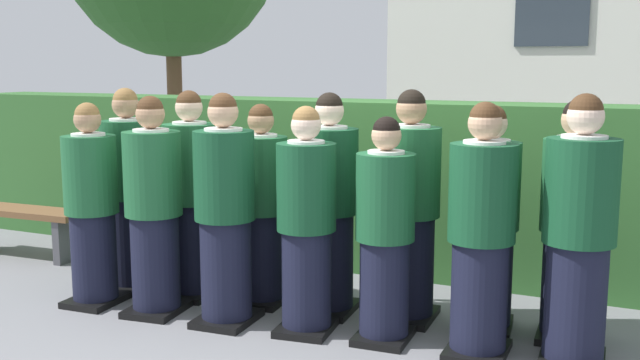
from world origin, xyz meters
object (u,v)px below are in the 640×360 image
(student_rear_row_0, at_px, (129,194))
(student_rear_row_2, at_px, (262,210))
(student_rear_row_3, at_px, (329,209))
(student_front_row_4, at_px, (385,236))
(student_rear_row_4, at_px, (409,212))
(wooden_bench, at_px, (22,221))
(student_front_row_5, at_px, (481,237))
(student_front_row_6, at_px, (579,238))
(student_front_row_1, at_px, (154,211))
(student_front_row_3, at_px, (307,226))
(student_rear_row_1, at_px, (191,199))
(student_front_row_0, at_px, (92,210))
(student_front_row_2, at_px, (225,215))
(student_rear_row_6, at_px, (572,227))
(student_rear_row_5, at_px, (489,225))

(student_rear_row_0, distance_m, student_rear_row_2, 1.21)
(student_rear_row_3, bearing_deg, student_front_row_4, -33.36)
(student_rear_row_4, bearing_deg, student_rear_row_0, -174.52)
(student_rear_row_4, bearing_deg, wooden_bench, 177.99)
(student_front_row_5, height_order, student_front_row_6, student_front_row_6)
(student_front_row_1, bearing_deg, student_front_row_3, 5.66)
(student_rear_row_4, bearing_deg, student_front_row_6, -16.71)
(student_rear_row_2, relative_size, student_rear_row_4, 0.93)
(student_rear_row_0, distance_m, student_rear_row_1, 0.59)
(student_front_row_1, xyz_separation_m, student_front_row_5, (2.40, 0.20, -0.00))
(student_front_row_0, bearing_deg, student_rear_row_2, 25.82)
(student_front_row_6, distance_m, student_rear_row_1, 2.98)
(student_front_row_1, xyz_separation_m, student_front_row_4, (1.76, 0.19, -0.05))
(student_front_row_4, xyz_separation_m, student_rear_row_1, (-1.75, 0.29, 0.07))
(student_front_row_3, xyz_separation_m, student_front_row_6, (1.77, 0.18, 0.05))
(student_front_row_2, relative_size, wooden_bench, 1.18)
(student_front_row_3, xyz_separation_m, student_front_row_5, (1.19, 0.08, 0.02))
(student_front_row_2, height_order, student_rear_row_6, student_front_row_2)
(student_front_row_4, height_order, student_front_row_6, student_front_row_6)
(student_front_row_5, height_order, student_rear_row_1, student_rear_row_1)
(student_front_row_3, bearing_deg, student_front_row_2, -171.95)
(student_rear_row_5, distance_m, student_rear_row_6, 0.55)
(student_front_row_4, bearing_deg, student_rear_row_6, 26.06)
(student_front_row_4, bearing_deg, student_rear_row_0, 173.96)
(student_front_row_4, bearing_deg, student_front_row_5, 1.40)
(student_front_row_0, height_order, student_front_row_6, student_front_row_6)
(student_rear_row_2, distance_m, student_rear_row_6, 2.29)
(student_rear_row_0, height_order, student_rear_row_3, student_rear_row_0)
(student_front_row_3, relative_size, student_rear_row_3, 0.95)
(student_front_row_1, bearing_deg, student_rear_row_6, 14.35)
(student_rear_row_5, bearing_deg, student_rear_row_4, -176.81)
(student_rear_row_2, bearing_deg, student_front_row_6, -5.94)
(student_front_row_0, bearing_deg, student_rear_row_4, 16.35)
(student_front_row_4, xyz_separation_m, wooden_bench, (-3.98, 0.61, -0.38))
(student_front_row_2, xyz_separation_m, student_rear_row_2, (0.01, 0.51, -0.05))
(student_front_row_6, bearing_deg, student_front_row_5, -170.40)
(student_rear_row_1, bearing_deg, wooden_bench, 171.67)
(student_front_row_6, height_order, student_rear_row_0, student_front_row_6)
(student_rear_row_5, bearing_deg, student_front_row_4, -139.18)
(student_rear_row_3, bearing_deg, student_front_row_2, -137.24)
(wooden_bench, bearing_deg, student_rear_row_1, -8.33)
(student_rear_row_2, bearing_deg, student_rear_row_4, 5.65)
(student_front_row_1, xyz_separation_m, student_rear_row_0, (-0.58, 0.43, 0.02))
(student_rear_row_1, xyz_separation_m, student_rear_row_2, (0.61, 0.07, -0.05))
(student_front_row_0, distance_m, student_rear_row_3, 1.85)
(student_rear_row_1, bearing_deg, student_rear_row_4, 5.99)
(student_front_row_1, relative_size, student_front_row_3, 1.03)
(student_front_row_2, height_order, student_rear_row_2, student_front_row_2)
(student_front_row_4, relative_size, student_rear_row_0, 0.91)
(student_front_row_0, relative_size, student_front_row_5, 0.96)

